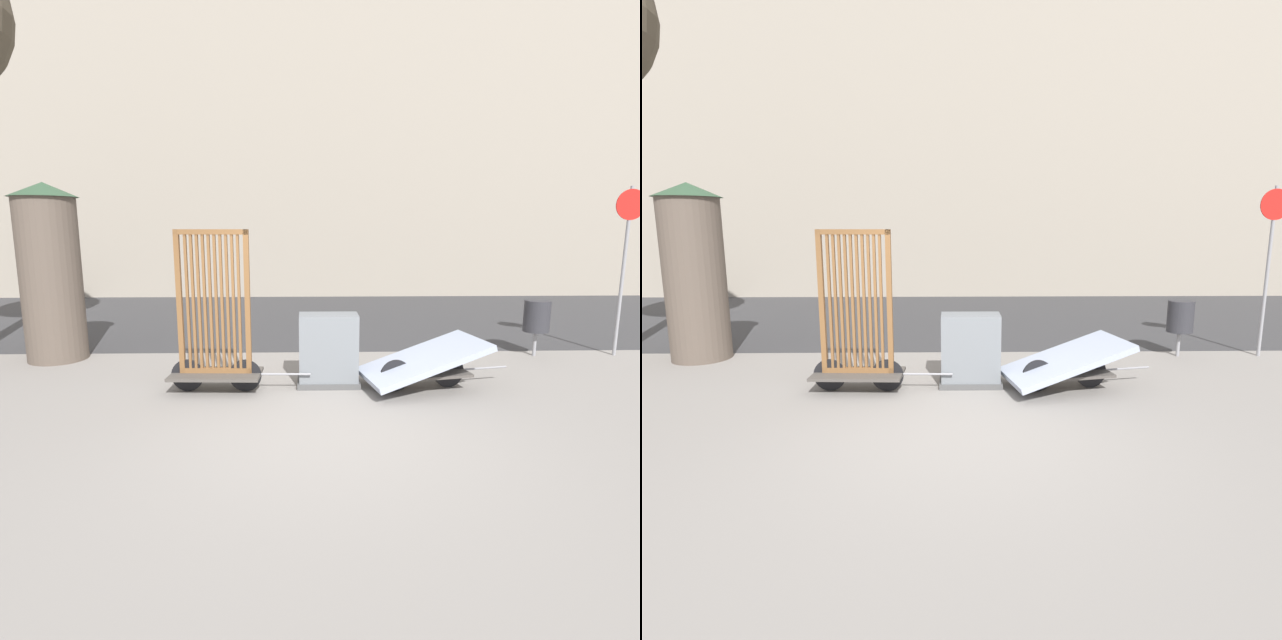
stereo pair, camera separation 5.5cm
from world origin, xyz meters
The scene contains 9 objects.
ground_plane centered at (0.00, 0.00, 0.00)m, with size 60.00×60.00×0.00m, color gray.
road_strip centered at (0.00, 7.36, 0.00)m, with size 56.00×7.37×0.01m.
building_facade centered at (0.00, 13.05, 5.56)m, with size 48.00×4.00×11.13m.
bike_cart_with_bedframe centered at (-1.45, 1.51, 0.82)m, with size 1.96×0.70×2.25m.
bike_cart_with_mattress centered at (1.46, 1.52, 0.39)m, with size 2.22×1.36×0.72m.
utility_cabinet centered at (0.13, 1.74, 0.49)m, with size 0.90×0.51×1.05m.
trash_bin centered at (3.90, 3.33, 0.72)m, with size 0.45×0.45×1.00m.
sign_post centered at (5.36, 3.32, 1.88)m, with size 0.52×0.06×2.96m.
advertising_column centered at (-4.53, 3.33, 1.53)m, with size 1.09×1.09×3.00m.
Camera 1 is at (-0.18, -5.25, 2.28)m, focal length 28.00 mm.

